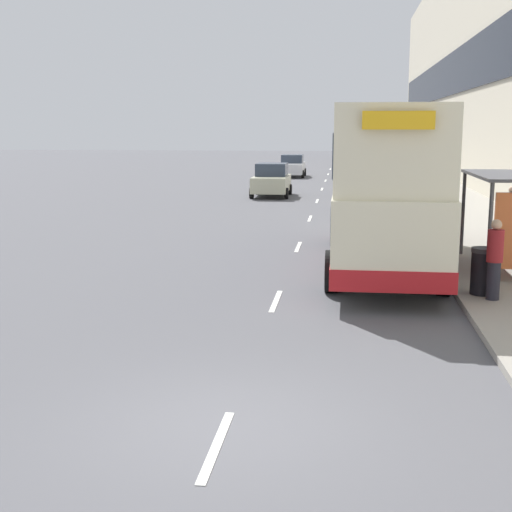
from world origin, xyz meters
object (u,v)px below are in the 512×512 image
Objects in this scene: car_1 at (292,166)px; litter_bin at (483,271)px; pedestrian_1 at (511,213)px; pedestrian_at_shelter at (495,259)px; car_0 at (271,180)px; double_decker_bus_near at (382,184)px.

car_1 reaches higher than litter_bin.
pedestrian_1 is 1.69× the size of litter_bin.
litter_bin is at bearing -106.03° from pedestrian_1.
pedestrian_at_shelter is (7.42, -40.43, 0.18)m from car_1.
car_0 is at bearing 121.59° from pedestrian_1.
pedestrian_1 is at bearing 73.97° from litter_bin.
car_0 is at bearing 90.27° from car_1.
double_decker_bus_near reaches higher than litter_bin.
pedestrian_at_shelter is (2.21, -4.20, -1.25)m from double_decker_bus_near.
double_decker_bus_near is at bearing 117.78° from pedestrian_at_shelter.
pedestrian_at_shelter reaches higher than car_0.
double_decker_bus_near is 2.65× the size of car_0.
car_0 is at bearing 106.93° from litter_bin.
car_0 is 25.24m from pedestrian_at_shelter.
pedestrian_1 reaches higher than car_0.
pedestrian_at_shelter is at bearing -104.31° from pedestrian_1.
car_0 is at bearing 104.41° from double_decker_bus_near.
pedestrian_1 is (9.62, -31.80, 0.19)m from car_1.
car_0 reaches higher than car_1.
pedestrian_1 reaches higher than litter_bin.
car_1 is 40.60m from litter_bin.
pedestrian_at_shelter is 0.62m from litter_bin.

